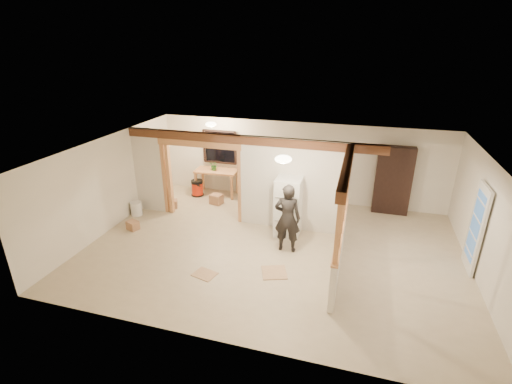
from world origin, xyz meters
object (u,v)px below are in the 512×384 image
(bookshelf, at_px, (393,180))
(shop_vac, at_px, (197,188))
(woman, at_px, (287,218))
(work_table, at_px, (217,182))
(refrigerator, at_px, (288,207))

(bookshelf, bearing_deg, shop_vac, -175.93)
(woman, height_order, shop_vac, woman)
(work_table, distance_m, shop_vac, 0.67)
(woman, distance_m, work_table, 4.12)
(work_table, bearing_deg, bookshelf, -1.44)
(shop_vac, bearing_deg, refrigerator, -27.30)
(refrigerator, distance_m, woman, 0.82)
(woman, relative_size, shop_vac, 3.17)
(work_table, bearing_deg, refrigerator, -38.93)
(refrigerator, distance_m, shop_vac, 3.86)
(refrigerator, relative_size, bookshelf, 0.78)
(woman, height_order, work_table, woman)
(woman, xyz_separation_m, bookshelf, (2.50, 2.99, 0.15))
(refrigerator, bearing_deg, woman, -79.96)
(refrigerator, height_order, bookshelf, bookshelf)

